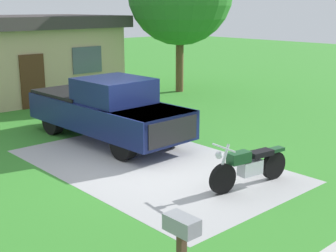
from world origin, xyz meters
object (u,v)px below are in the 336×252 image
object	(u,v)px
neighbor_house	(4,57)
pickup_truck	(105,109)
motorcycle	(249,166)
mailbox	(182,236)

from	to	relation	value
neighbor_house	pickup_truck	bearing A→B (deg)	-93.56
motorcycle	pickup_truck	distance (m)	5.23
pickup_truck	mailbox	xyz separation A→B (m)	(-3.83, -7.23, 0.03)
motorcycle	mailbox	distance (m)	4.53
motorcycle	mailbox	size ratio (longest dim) A/B	1.75
pickup_truck	neighbor_house	distance (m)	8.24
motorcycle	pickup_truck	size ratio (longest dim) A/B	0.39
mailbox	motorcycle	bearing A→B (deg)	26.83
pickup_truck	mailbox	size ratio (longest dim) A/B	4.51
pickup_truck	neighbor_house	xyz separation A→B (m)	(0.51, 8.18, 0.84)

